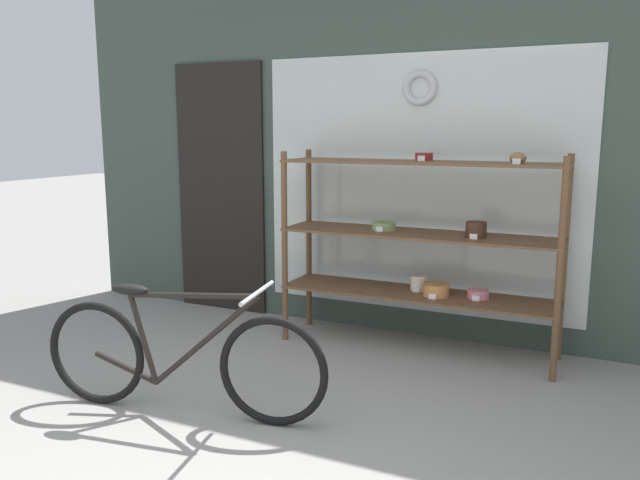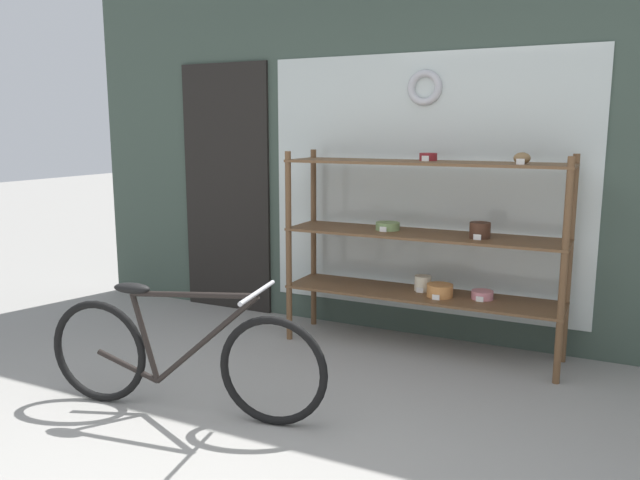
# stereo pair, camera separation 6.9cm
# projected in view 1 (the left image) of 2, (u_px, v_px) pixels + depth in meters

# --- Properties ---
(storefront_facade) EXTENTS (5.68, 0.13, 3.29)m
(storefront_facade) POSITION_uv_depth(u_px,v_px,m) (390.00, 123.00, 4.67)
(storefront_facade) COLOR #3D4C42
(storefront_facade) RESTS_ON ground_plane
(display_case) EXTENTS (1.94, 0.45, 1.42)m
(display_case) POSITION_uv_depth(u_px,v_px,m) (422.00, 238.00, 4.33)
(display_case) COLOR brown
(display_case) RESTS_ON ground_plane
(bicycle) EXTENTS (1.65, 0.47, 0.74)m
(bicycle) POSITION_uv_depth(u_px,v_px,m) (180.00, 357.00, 3.41)
(bicycle) COLOR black
(bicycle) RESTS_ON ground_plane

